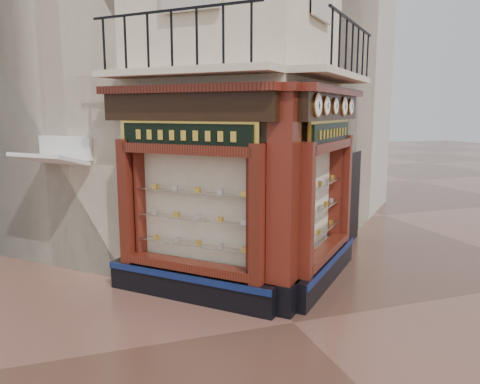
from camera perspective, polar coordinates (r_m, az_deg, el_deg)
name	(u,v)px	position (r m, az deg, el deg)	size (l,w,h in m)	color
ground	(293,323)	(8.24, 6.54, -15.54)	(80.00, 80.00, 0.00)	#4C2F23
main_building	(199,18)	(13.50, -4.96, 20.34)	(8.00, 8.00, 12.00)	beige
neighbour_left	(101,46)	(15.48, -16.61, 16.74)	(8.00, 8.00, 11.00)	beige
neighbour_right	(253,52)	(16.49, 1.60, 16.68)	(8.00, 8.00, 11.00)	beige
shopfront_left	(189,197)	(8.62, -6.23, -0.57)	(2.86, 2.86, 3.98)	black
shopfront_right	(325,189)	(9.62, 10.33, 0.41)	(2.86, 2.86, 3.98)	black
corner_pilaster	(283,204)	(8.06, 5.28, -1.49)	(0.85, 0.85, 3.98)	black
balcony	(263,73)	(8.84, 2.82, 14.31)	(5.94, 2.97, 1.03)	beige
clock_a	(317,105)	(8.18, 9.41, 10.38)	(0.33, 0.33, 0.41)	#BB883E
clock_b	(326,106)	(8.70, 10.46, 10.30)	(0.28, 0.28, 0.35)	#BB883E
clock_c	(335,106)	(9.31, 11.52, 10.22)	(0.26, 0.26, 0.32)	#BB883E
clock_d	(344,106)	(9.99, 12.56, 10.14)	(0.31, 0.31, 0.39)	#BB883E
clock_e	(350,107)	(10.56, 13.32, 10.08)	(0.28, 0.28, 0.35)	#BB883E
awning	(57,277)	(10.96, -21.40, -9.63)	(1.46, 0.88, 0.08)	silver
signboard_left	(186,135)	(8.42, -6.66, 6.88)	(2.07, 2.07, 0.55)	gold
signboard_right	(331,133)	(9.49, 10.99, 7.09)	(1.94, 1.94, 0.52)	gold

